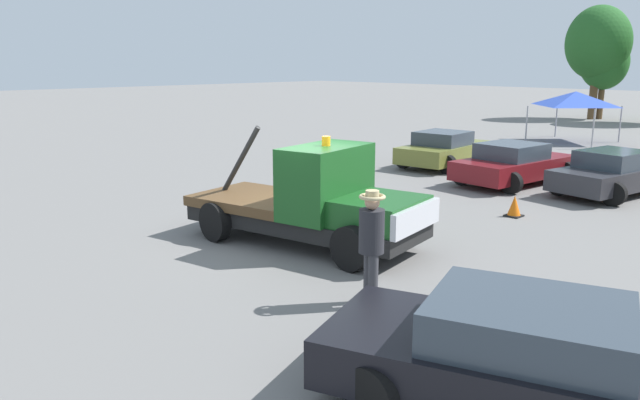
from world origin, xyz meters
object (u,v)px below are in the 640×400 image
parked_car_maroon (514,164)px  traffic_cone (514,207)px  parked_car_olive (445,149)px  parked_car_charcoal (616,173)px  canopy_tent_blue (576,99)px  tree_left (604,62)px  tree_right (598,43)px  foreground_car (545,363)px  person_near_truck (371,238)px  tow_truck (316,203)px

parked_car_maroon → traffic_cone: parked_car_maroon is taller
parked_car_olive → parked_car_charcoal: (6.53, -0.66, 0.00)m
parked_car_olive → parked_car_maroon: 3.79m
parked_car_olive → parked_car_charcoal: size_ratio=0.92×
parked_car_olive → traffic_cone: 7.85m
canopy_tent_blue → tree_left: bearing=106.7°
parked_car_maroon → canopy_tent_blue: 12.30m
tree_left → tree_right: 1.39m
parked_car_olive → canopy_tent_blue: 10.60m
canopy_tent_blue → tree_left: size_ratio=0.58×
tree_left → parked_car_charcoal: bearing=-67.5°
foreground_car → parked_car_olive: (-10.59, 13.62, -0.00)m
person_near_truck → parked_car_maroon: 11.73m
canopy_tent_blue → tree_right: tree_right is taller
parked_car_charcoal → canopy_tent_blue: bearing=38.7°
parked_car_olive → tree_left: size_ratio=0.78×
foreground_car → traffic_cone: (-4.82, 8.30, -0.40)m
person_near_truck → traffic_cone: 7.34m
parked_car_olive → parked_car_maroon: bearing=-115.2°
tow_truck → parked_car_maroon: (-0.46, 9.45, -0.29)m
tree_right → traffic_cone: bearing=-71.2°
tow_truck → person_near_truck: size_ratio=2.94×
tree_right → tree_left: bearing=55.4°
parked_car_maroon → tree_right: 26.46m
canopy_tent_blue → tree_left: tree_left is taller
parked_car_olive → tree_left: 24.64m
parked_car_maroon → tree_right: tree_right is taller
tow_truck → canopy_tent_blue: tow_truck is taller
tree_left → traffic_cone: 31.16m
parked_car_maroon → parked_car_charcoal: 3.04m
person_near_truck → parked_car_charcoal: bearing=-146.0°
tow_truck → parked_car_maroon: bearing=82.2°
parked_car_maroon → tree_left: bearing=21.6°
parked_car_maroon → canopy_tent_blue: bearing=20.8°
person_near_truck → parked_car_maroon: (-3.51, 11.19, -0.49)m
parked_car_maroon → parked_car_olive: bearing=75.6°
canopy_tent_blue → traffic_cone: (5.42, -15.80, -1.87)m
foreground_car → parked_car_maroon: size_ratio=1.19×
tow_truck → parked_car_olive: (-4.02, 10.74, -0.29)m
foreground_car → traffic_cone: size_ratio=9.99×
parked_car_olive → parked_car_maroon: same height
traffic_cone → tree_left: bearing=107.9°
parked_car_maroon → parked_car_charcoal: bearing=-72.3°
tree_left → parked_car_maroon: bearing=-74.0°
traffic_cone → parked_car_charcoal: bearing=80.8°
tow_truck → tree_right: 35.58m
tree_right → traffic_cone: size_ratio=13.73×
parked_car_maroon → parked_car_charcoal: (2.97, 0.64, -0.00)m
tree_left → traffic_cone: (9.52, -29.46, -3.55)m
parked_car_charcoal → foreground_car: bearing=-152.9°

